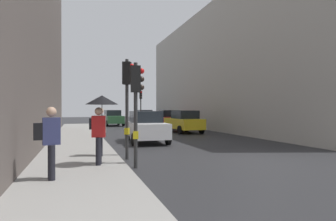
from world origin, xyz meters
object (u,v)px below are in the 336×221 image
Objects in this scene: pedestrian_with_umbrella at (101,110)px; pedestrian_with_grey_backpack at (49,138)px; traffic_light_far_median at (141,101)px; car_white_compact at (146,127)px; car_red_sedan at (168,119)px; pedestrian_with_black_backpack at (99,129)px; car_yellow_taxi at (184,122)px; car_green_estate at (113,118)px; car_blue_van at (144,116)px; traffic_light_near_right at (128,90)px; traffic_light_near_left at (136,95)px.

pedestrian_with_umbrella reaches higher than pedestrian_with_grey_backpack.
car_white_compact is at bearing -101.18° from traffic_light_far_median.
pedestrian_with_black_backpack is at bearing -116.24° from car_red_sedan.
pedestrian_with_umbrella is at bearing -121.71° from car_yellow_taxi.
car_green_estate is 21.61m from pedestrian_with_black_backpack.
car_blue_van is at bearing 88.07° from car_yellow_taxi.
traffic_light_near_right reaches higher than car_red_sedan.
pedestrian_with_black_backpack is (-7.92, -26.63, 0.29)m from car_blue_van.
pedestrian_with_grey_backpack is (-4.46, -24.57, 0.29)m from car_green_estate.
car_blue_van is at bearing 75.56° from traffic_light_near_right.
pedestrian_with_umbrella is (-1.09, -1.54, -0.74)m from traffic_light_near_right.
traffic_light_near_left is 2.34m from pedestrian_with_black_backpack.
traffic_light_near_right is 21.69m from car_green_estate.
car_yellow_taxi is 1.00× the size of car_green_estate.
traffic_light_near_left is at bearing -117.62° from car_yellow_taxi.
car_green_estate is at bearing 81.87° from pedestrian_with_black_backpack.
car_red_sedan is 1.00× the size of car_yellow_taxi.
pedestrian_with_grey_backpack reaches higher than car_red_sedan.
car_white_compact is 1.00× the size of car_green_estate.
traffic_light_near_right is 0.87× the size of car_red_sedan.
traffic_light_far_median reaches higher than car_yellow_taxi.
traffic_light_far_median is 20.84m from traffic_light_near_left.
car_yellow_taxi is 1.00× the size of car_white_compact.
car_blue_van is at bearing 89.81° from car_red_sedan.
car_yellow_taxi is 12.72m from pedestrian_with_black_backpack.
traffic_light_near_right reaches higher than traffic_light_near_left.
pedestrian_with_umbrella is at bearing 175.36° from traffic_light_near_left.
traffic_light_near_right is 1.12× the size of traffic_light_near_left.
traffic_light_near_left is at bearing -102.82° from traffic_light_far_median.
traffic_light_far_median is 8.56m from car_yellow_taxi.
traffic_light_far_median is 22.90m from pedestrian_with_grey_backpack.
car_green_estate is 24.97m from pedestrian_with_grey_backpack.
traffic_light_far_median reaches higher than car_white_compact.
pedestrian_with_black_backpack is (-1.03, 1.77, -1.15)m from traffic_light_near_left.
car_white_compact is (1.94, 5.08, -1.70)m from traffic_light_near_right.
traffic_light_far_median reaches higher than pedestrian_with_umbrella.
car_red_sedan is 17.84m from pedestrian_with_black_backpack.
pedestrian_with_grey_backpack is (-1.34, -1.50, -0.68)m from pedestrian_with_umbrella.
traffic_light_far_median reaches higher than car_blue_van.
traffic_light_far_median is 0.91× the size of car_yellow_taxi.
traffic_light_near_left is 0.78× the size of car_white_compact.
pedestrian_with_black_backpack is at bearing 172.30° from traffic_light_near_right.
pedestrian_with_grey_backpack is at bearing -107.37° from car_blue_van.
traffic_light_near_right is at bearing 90.11° from traffic_light_near_left.
pedestrian_with_umbrella is (-5.72, -20.22, -0.85)m from traffic_light_far_median.
traffic_light_near_right reaches higher than pedestrian_with_black_backpack.
pedestrian_with_black_backpack reaches higher than car_blue_van.
traffic_light_far_median is 1.82× the size of pedestrian_with_umbrella.
traffic_light_far_median is 19.45m from pedestrian_with_black_backpack.
pedestrian_with_grey_backpack is (-4.37, -8.12, 0.29)m from car_white_compact.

